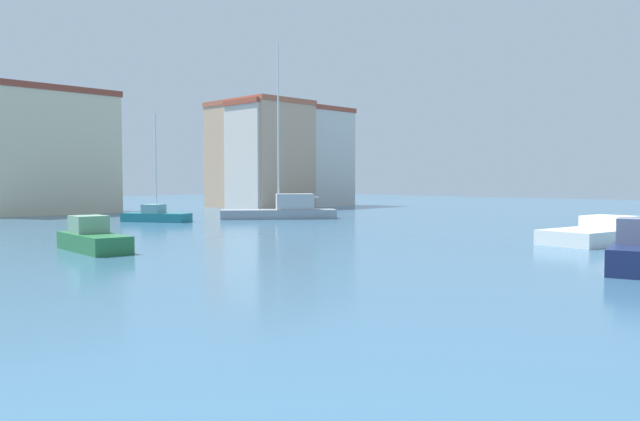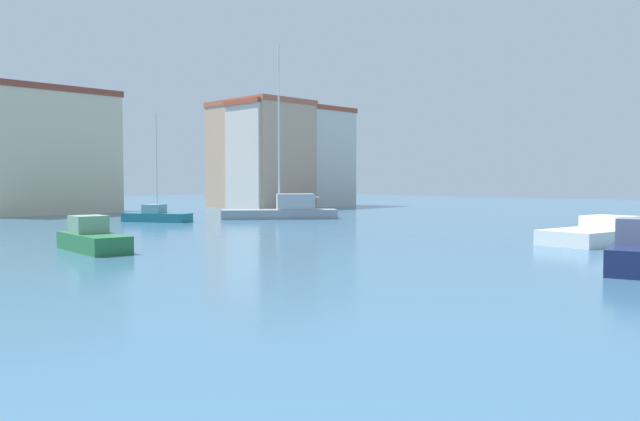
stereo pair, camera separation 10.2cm
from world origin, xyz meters
The scene contains 9 objects.
water centered at (15.00, 20.00, 0.00)m, with size 160.00×160.00×0.00m, color #38607F.
sailboat_teal_outer_mooring centered at (22.20, 33.46, 0.46)m, with size 3.57×4.79×7.31m.
motorboat_green_inner_mooring centered at (11.29, 19.66, 0.48)m, with size 1.86×4.45×1.39m.
motorboat_navy_center_channel centered at (21.03, 2.49, 0.55)m, with size 4.88×2.64×1.62m.
motorboat_white_distant_north centered at (29.51, 6.53, 0.41)m, with size 7.83×3.61×1.18m.
sailboat_grey_mid_harbor centered at (30.70, 29.99, 0.68)m, with size 7.95×6.95×12.78m.
waterfront_apartments centered at (20.73, 49.37, 5.23)m, with size 11.37×7.06×10.44m.
yacht_club centered at (41.61, 45.97, 5.47)m, with size 7.28×9.72×10.93m.
warehouse_block centered at (44.73, 44.20, 5.35)m, with size 14.15×5.35×10.68m.
Camera 2 is at (0.28, -4.17, 2.80)m, focal length 34.95 mm.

